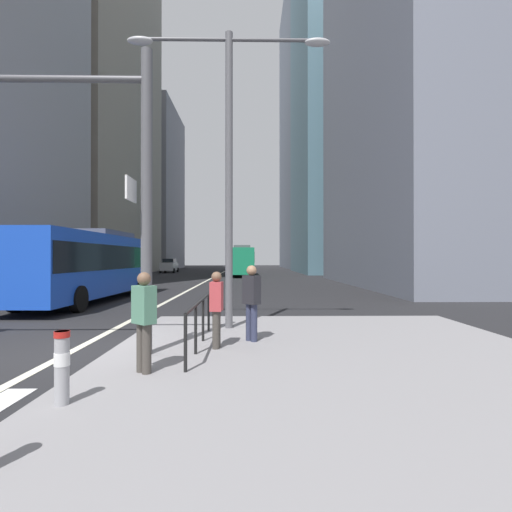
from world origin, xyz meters
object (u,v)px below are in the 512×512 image
(city_bus_blue_oncoming, at_px, (90,262))
(city_bus_red_receding, at_px, (242,260))
(car_oncoming_mid, at_px, (169,265))
(car_receding_near, at_px, (240,265))
(traffic_signal_gantry, at_px, (33,151))
(pedestrian_far, at_px, (252,299))
(pedestrian_walking, at_px, (216,306))
(pedestrian_waiting, at_px, (144,317))
(street_lamp_post, at_px, (229,138))
(bollard_left, at_px, (62,364))

(city_bus_blue_oncoming, height_order, city_bus_red_receding, same)
(car_oncoming_mid, height_order, car_receding_near, same)
(traffic_signal_gantry, bearing_deg, pedestrian_far, 15.08)
(car_oncoming_mid, bearing_deg, pedestrian_walking, -76.94)
(pedestrian_waiting, bearing_deg, pedestrian_far, 53.10)
(car_receding_near, xyz_separation_m, pedestrian_far, (1.50, -46.02, 0.12))
(street_lamp_post, distance_m, pedestrian_waiting, 5.94)
(car_receding_near, height_order, pedestrian_waiting, car_receding_near)
(bollard_left, relative_size, pedestrian_waiting, 0.57)
(traffic_signal_gantry, bearing_deg, car_oncoming_mid, 98.67)
(city_bus_blue_oncoming, bearing_deg, pedestrian_far, -51.07)
(street_lamp_post, bearing_deg, bollard_left, -109.04)
(car_receding_near, relative_size, pedestrian_walking, 2.65)
(car_receding_near, bearing_deg, pedestrian_walking, -89.06)
(city_bus_blue_oncoming, height_order, pedestrian_walking, city_bus_blue_oncoming)
(bollard_left, bearing_deg, pedestrian_walking, 60.74)
(city_bus_blue_oncoming, distance_m, pedestrian_far, 12.00)
(pedestrian_waiting, bearing_deg, pedestrian_walking, 58.68)
(city_bus_red_receding, distance_m, traffic_signal_gantry, 36.47)
(traffic_signal_gantry, bearing_deg, car_receding_near, 86.62)
(pedestrian_far, bearing_deg, car_oncoming_mid, 104.13)
(car_oncoming_mid, bearing_deg, bollard_left, -79.68)
(street_lamp_post, bearing_deg, car_receding_near, 91.16)
(car_oncoming_mid, bearing_deg, street_lamp_post, -76.10)
(city_bus_red_receding, xyz_separation_m, car_oncoming_mid, (-10.40, 9.91, -0.85))
(pedestrian_walking, bearing_deg, street_lamp_post, 86.67)
(pedestrian_walking, bearing_deg, city_bus_red_receding, 90.31)
(city_bus_red_receding, relative_size, pedestrian_walking, 7.20)
(city_bus_red_receding, height_order, pedestrian_walking, city_bus_red_receding)
(city_bus_red_receding, bearing_deg, car_receding_near, 92.99)
(city_bus_blue_oncoming, xyz_separation_m, pedestrian_waiting, (5.75, -11.69, -0.77))
(car_oncoming_mid, bearing_deg, car_receding_near, 5.92)
(pedestrian_waiting, distance_m, pedestrian_far, 2.96)
(city_bus_red_receding, relative_size, car_receding_near, 2.72)
(city_bus_red_receding, distance_m, bollard_left, 38.86)
(bollard_left, bearing_deg, pedestrian_waiting, 63.48)
(bollard_left, height_order, pedestrian_far, pedestrian_far)
(car_receding_near, height_order, bollard_left, car_receding_near)
(bollard_left, bearing_deg, car_oncoming_mid, 100.32)
(car_oncoming_mid, bearing_deg, city_bus_blue_oncoming, -83.92)
(traffic_signal_gantry, height_order, bollard_left, traffic_signal_gantry)
(city_bus_red_receding, relative_size, street_lamp_post, 1.44)
(traffic_signal_gantry, xyz_separation_m, pedestrian_walking, (3.55, 0.50, -3.10))
(car_receding_near, xyz_separation_m, pedestrian_waiting, (-0.28, -48.39, 0.07))
(city_bus_red_receding, distance_m, pedestrian_walking, 35.76)
(car_oncoming_mid, xyz_separation_m, pedestrian_waiting, (9.55, -47.37, 0.07))
(pedestrian_walking, bearing_deg, pedestrian_waiting, -121.32)
(street_lamp_post, bearing_deg, city_bus_blue_oncoming, 132.04)
(city_bus_red_receding, xyz_separation_m, pedestrian_far, (0.93, -35.09, -0.73))
(street_lamp_post, distance_m, pedestrian_far, 4.53)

